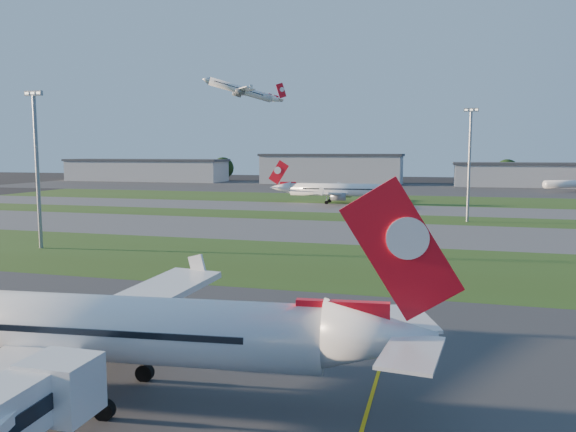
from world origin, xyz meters
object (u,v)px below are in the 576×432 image
(airliner_parked, at_px, (74,328))
(mini_jet_near, at_px, (572,184))
(airliner_taxiing, at_px, (338,190))
(light_mast_west, at_px, (37,159))
(light_mast_centre, at_px, (470,157))

(airliner_parked, bearing_deg, mini_jet_near, 65.51)
(airliner_taxiing, distance_m, light_mast_west, 100.16)
(airliner_taxiing, distance_m, mini_jet_near, 112.58)
(airliner_taxiing, height_order, light_mast_centre, light_mast_centre)
(airliner_parked, relative_size, light_mast_west, 1.61)
(airliner_parked, xyz_separation_m, light_mast_west, (-41.22, 47.62, 10.27))
(mini_jet_near, relative_size, light_mast_centre, 0.97)
(airliner_taxiing, xyz_separation_m, light_mast_centre, (36.78, -37.89, 10.59))
(light_mast_west, height_order, light_mast_centre, same)
(mini_jet_near, bearing_deg, airliner_parked, -140.89)
(light_mast_west, bearing_deg, airliner_parked, -49.13)
(mini_jet_near, bearing_deg, light_mast_centre, -143.61)
(light_mast_west, distance_m, light_mast_centre, 89.64)
(mini_jet_near, xyz_separation_m, light_mast_centre, (-45.10, -115.15, 11.53))
(airliner_parked, distance_m, airliner_taxiing, 141.74)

